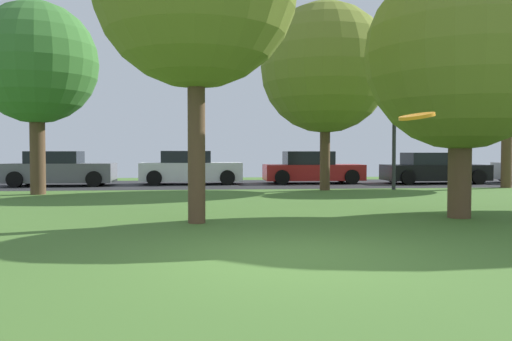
# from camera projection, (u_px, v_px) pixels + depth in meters

# --- Properties ---
(ground_plane) EXTENTS (44.00, 44.00, 0.00)m
(ground_plane) POSITION_uv_depth(u_px,v_px,m) (289.00, 258.00, 7.10)
(ground_plane) COLOR #47702D
(road_strip) EXTENTS (44.00, 6.40, 0.01)m
(road_strip) POSITION_uv_depth(u_px,v_px,m) (229.00, 184.00, 23.01)
(road_strip) COLOR #28282B
(road_strip) RESTS_ON ground_plane
(maple_tree_far) EXTENTS (4.78, 4.78, 6.89)m
(maple_tree_far) POSITION_uv_depth(u_px,v_px,m) (325.00, 68.00, 19.35)
(maple_tree_far) COLOR brown
(maple_tree_far) RESTS_ON ground_plane
(maple_tree_near) EXTENTS (4.02, 4.02, 6.38)m
(maple_tree_near) POSITION_uv_depth(u_px,v_px,m) (36.00, 64.00, 17.45)
(maple_tree_near) COLOR brown
(maple_tree_near) RESTS_ON ground_plane
(oak_tree_left) EXTENTS (3.60, 3.60, 6.48)m
(oak_tree_left) POSITION_uv_depth(u_px,v_px,m) (508.00, 70.00, 20.69)
(oak_tree_left) COLOR brown
(oak_tree_left) RESTS_ON ground_plane
(oak_tree_center) EXTENTS (4.08, 4.08, 5.55)m
(oak_tree_center) POSITION_uv_depth(u_px,v_px,m) (461.00, 55.00, 11.28)
(oak_tree_center) COLOR brown
(oak_tree_center) RESTS_ON ground_plane
(frisbee_disc) EXTENTS (0.36, 0.36, 0.08)m
(frisbee_disc) POSITION_uv_depth(u_px,v_px,m) (417.00, 116.00, 3.99)
(frisbee_disc) COLOR orange
(parked_car_grey) EXTENTS (4.38, 1.94, 1.44)m
(parked_car_grey) POSITION_uv_depth(u_px,v_px,m) (59.00, 170.00, 21.93)
(parked_car_grey) COLOR slate
(parked_car_grey) RESTS_ON ground_plane
(parked_car_white) EXTENTS (4.36, 1.97, 1.45)m
(parked_car_white) POSITION_uv_depth(u_px,v_px,m) (190.00, 169.00, 23.04)
(parked_car_white) COLOR white
(parked_car_white) RESTS_ON ground_plane
(parked_car_red) EXTENTS (4.37, 2.02, 1.43)m
(parked_car_red) POSITION_uv_depth(u_px,v_px,m) (312.00, 169.00, 23.63)
(parked_car_red) COLOR #B21E1E
(parked_car_red) RESTS_ON ground_plane
(parked_car_black) EXTENTS (4.52, 2.01, 1.38)m
(parked_car_black) POSITION_uv_depth(u_px,v_px,m) (434.00, 169.00, 23.58)
(parked_car_black) COLOR black
(parked_car_black) RESTS_ON ground_plane
(street_lamp_post) EXTENTS (0.14, 0.14, 4.50)m
(street_lamp_post) POSITION_uv_depth(u_px,v_px,m) (394.00, 130.00, 19.75)
(street_lamp_post) COLOR #2D2D33
(street_lamp_post) RESTS_ON ground_plane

